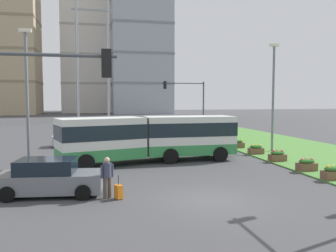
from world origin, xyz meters
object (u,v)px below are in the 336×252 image
at_px(pedestrian_crossing, 107,175).
at_px(flower_planter_4, 237,144).
at_px(flower_planter_2, 277,156).
at_px(traffic_light_far_right, 190,99).
at_px(traffic_light_near_left, 32,110).
at_px(streetlight_left, 27,92).
at_px(rolling_suitcase, 119,192).
at_px(flower_planter_5, 231,142).
at_px(apartment_tower_west, 1,21).
at_px(apartment_tower_centre, 140,43).
at_px(flower_planter_3, 256,149).
at_px(car_silver_hatch, 78,138).
at_px(articulated_bus, 150,137).
at_px(car_grey_wagon, 49,178).
at_px(apartment_tower_westcentre, 93,31).
at_px(flower_planter_1, 307,165).
at_px(streetlight_median, 273,93).
at_px(flower_planter_0, 333,173).

height_order(pedestrian_crossing, flower_planter_4, pedestrian_crossing).
distance_m(flower_planter_2, traffic_light_far_right, 15.19).
bearing_deg(traffic_light_near_left, streetlight_left, 100.65).
height_order(rolling_suitcase, traffic_light_far_right, traffic_light_far_right).
bearing_deg(rolling_suitcase, streetlight_left, 121.94).
distance_m(flower_planter_5, traffic_light_near_left, 23.07).
bearing_deg(apartment_tower_west, apartment_tower_centre, 0.93).
xyz_separation_m(flower_planter_2, apartment_tower_west, (-37.21, 86.82, 26.23)).
height_order(traffic_light_near_left, streetlight_left, streetlight_left).
xyz_separation_m(flower_planter_2, flower_planter_3, (0.00, 3.09, 0.00)).
height_order(car_silver_hatch, apartment_tower_centre, apartment_tower_centre).
distance_m(articulated_bus, traffic_light_far_right, 14.54).
relative_size(car_grey_wagon, flower_planter_4, 4.16).
distance_m(car_grey_wagon, traffic_light_far_right, 23.29).
relative_size(traffic_light_near_left, apartment_tower_westcentre, 0.10).
distance_m(car_grey_wagon, apartment_tower_centre, 96.39).
relative_size(flower_planter_1, streetlight_median, 0.13).
bearing_deg(streetlight_left, flower_planter_2, -4.95).
distance_m(flower_planter_2, flower_planter_5, 7.99).
relative_size(flower_planter_0, streetlight_median, 0.13).
bearing_deg(car_silver_hatch, articulated_bus, -61.53).
xyz_separation_m(flower_planter_1, flower_planter_4, (0.00, 9.69, 0.00)).
bearing_deg(flower_planter_0, flower_planter_3, 90.00).
bearing_deg(flower_planter_2, car_silver_hatch, 140.40).
distance_m(flower_planter_4, apartment_tower_centre, 83.78).
xyz_separation_m(articulated_bus, streetlight_left, (-7.45, -0.40, 2.93)).
bearing_deg(streetlight_left, traffic_light_far_right, 43.78).
distance_m(car_grey_wagon, flower_planter_3, 16.05).
height_order(flower_planter_1, apartment_tower_centre, apartment_tower_centre).
bearing_deg(flower_planter_5, rolling_suitcase, -127.17).
xyz_separation_m(traffic_light_near_left, streetlight_median, (15.40, 14.56, 0.82)).
bearing_deg(streetlight_left, flower_planter_5, 22.87).
bearing_deg(flower_planter_5, traffic_light_far_right, 106.13).
xyz_separation_m(flower_planter_1, streetlight_median, (1.90, 7.34, 4.24)).
relative_size(streetlight_median, apartment_tower_westcentre, 0.15).
bearing_deg(articulated_bus, flower_planter_2, -12.01).
xyz_separation_m(pedestrian_crossing, flower_planter_4, (11.34, 12.67, -0.58)).
bearing_deg(traffic_light_far_right, car_grey_wagon, -120.94).
bearing_deg(car_grey_wagon, apartment_tower_westcentre, 88.86).
relative_size(flower_planter_4, apartment_tower_westcentre, 0.02).
distance_m(car_silver_hatch, apartment_tower_west, 83.66).
distance_m(flower_planter_0, apartment_tower_west, 102.86).
xyz_separation_m(rolling_suitcase, flower_planter_2, (10.89, 6.38, 0.11)).
distance_m(flower_planter_0, streetlight_median, 10.63).
xyz_separation_m(pedestrian_crossing, streetlight_median, (13.24, 10.32, 3.66)).
distance_m(articulated_bus, apartment_tower_centre, 88.71).
bearing_deg(flower_planter_5, traffic_light_near_left, -126.26).
bearing_deg(flower_planter_4, apartment_tower_west, 114.86).
bearing_deg(flower_planter_4, streetlight_left, -161.90).
relative_size(flower_planter_4, traffic_light_far_right, 0.18).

